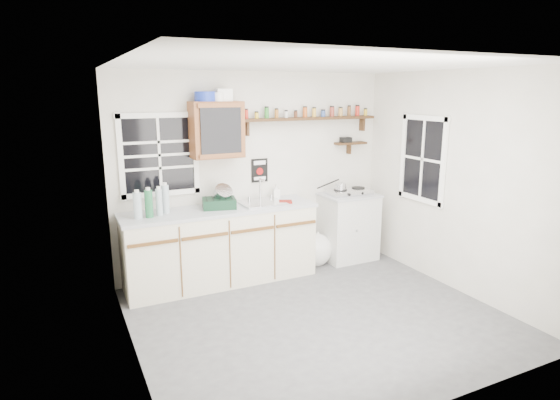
{
  "coord_description": "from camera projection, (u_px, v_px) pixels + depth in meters",
  "views": [
    {
      "loc": [
        -2.28,
        -3.81,
        2.26
      ],
      "look_at": [
        -0.16,
        0.55,
        1.13
      ],
      "focal_mm": 30.0,
      "sensor_mm": 36.0,
      "label": 1
    }
  ],
  "objects": [
    {
      "name": "upper_cabinet",
      "position": [
        217.0,
        130.0,
        5.44
      ],
      "size": [
        0.6,
        0.32,
        0.65
      ],
      "color": "brown",
      "rests_on": "wall_back"
    },
    {
      "name": "secondary_shelf",
      "position": [
        349.0,
        143.0,
        6.38
      ],
      "size": [
        0.45,
        0.16,
        0.24
      ],
      "color": "black",
      "rests_on": "wall_back"
    },
    {
      "name": "room",
      "position": [
        320.0,
        198.0,
        4.54
      ],
      "size": [
        3.64,
        3.24,
        2.54
      ],
      "color": "#48484A",
      "rests_on": "ground"
    },
    {
      "name": "saucepan",
      "position": [
        340.0,
        187.0,
        6.2
      ],
      "size": [
        0.34,
        0.24,
        0.16
      ],
      "rotation": [
        0.0,
        0.0,
        -0.64
      ],
      "color": "silver",
      "rests_on": "hotplate"
    },
    {
      "name": "rag",
      "position": [
        286.0,
        202.0,
        5.77
      ],
      "size": [
        0.2,
        0.19,
        0.02
      ],
      "primitive_type": "cube",
      "rotation": [
        0.0,
        0.0,
        -0.41
      ],
      "color": "maroon",
      "rests_on": "main_cabinet"
    },
    {
      "name": "trash_bag",
      "position": [
        316.0,
        249.0,
        6.22
      ],
      "size": [
        0.42,
        0.38,
        0.48
      ],
      "color": "white",
      "rests_on": "floor"
    },
    {
      "name": "upper_cabinet_clutter",
      "position": [
        213.0,
        96.0,
        5.34
      ],
      "size": [
        0.43,
        0.24,
        0.14
      ],
      "color": "#1A32AD",
      "rests_on": "upper_cabinet"
    },
    {
      "name": "right_cabinet",
      "position": [
        348.0,
        226.0,
        6.41
      ],
      "size": [
        0.73,
        0.57,
        0.91
      ],
      "color": "beige",
      "rests_on": "floor"
    },
    {
      "name": "spice_shelf",
      "position": [
        310.0,
        117.0,
        6.02
      ],
      "size": [
        1.91,
        0.18,
        0.35
      ],
      "color": "black",
      "rests_on": "wall_back"
    },
    {
      "name": "sink",
      "position": [
        262.0,
        203.0,
        5.73
      ],
      "size": [
        0.52,
        0.44,
        0.29
      ],
      "color": "silver",
      "rests_on": "main_cabinet"
    },
    {
      "name": "warning_sign",
      "position": [
        260.0,
        170.0,
        5.94
      ],
      "size": [
        0.22,
        0.02,
        0.3
      ],
      "color": "black",
      "rests_on": "wall_back"
    },
    {
      "name": "main_cabinet",
      "position": [
        221.0,
        245.0,
        5.61
      ],
      "size": [
        2.31,
        0.63,
        0.92
      ],
      "color": "beige",
      "rests_on": "floor"
    },
    {
      "name": "hotplate",
      "position": [
        349.0,
        192.0,
        6.28
      ],
      "size": [
        0.59,
        0.35,
        0.08
      ],
      "rotation": [
        0.0,
        0.0,
        -0.07
      ],
      "color": "silver",
      "rests_on": "right_cabinet"
    },
    {
      "name": "water_bottles",
      "position": [
        152.0,
        202.0,
        5.12
      ],
      "size": [
        0.41,
        0.2,
        0.35
      ],
      "color": "#A7BAC4",
      "rests_on": "main_cabinet"
    },
    {
      "name": "window_right",
      "position": [
        423.0,
        159.0,
        5.73
      ],
      "size": [
        0.03,
        0.78,
        1.08
      ],
      "color": "black",
      "rests_on": "wall_back"
    },
    {
      "name": "window_back",
      "position": [
        159.0,
        155.0,
        5.35
      ],
      "size": [
        0.93,
        0.03,
        0.98
      ],
      "color": "black",
      "rests_on": "wall_back"
    },
    {
      "name": "dish_rack",
      "position": [
        220.0,
        200.0,
        5.5
      ],
      "size": [
        0.44,
        0.37,
        0.29
      ],
      "rotation": [
        0.0,
        0.0,
        -0.23
      ],
      "color": "#10301E",
      "rests_on": "main_cabinet"
    },
    {
      "name": "soap_bottle",
      "position": [
        276.0,
        191.0,
        5.99
      ],
      "size": [
        0.09,
        0.09,
        0.18
      ],
      "primitive_type": "imported",
      "rotation": [
        0.0,
        0.0,
        -0.11
      ],
      "color": "silver",
      "rests_on": "main_cabinet"
    }
  ]
}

